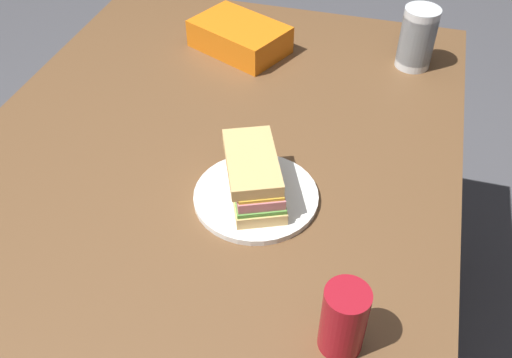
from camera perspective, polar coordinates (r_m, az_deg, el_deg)
dining_table at (r=1.20m, az=-5.23°, el=-2.05°), size 1.42×1.00×0.75m
paper_plate at (r=1.06m, az=-0.00°, el=-1.74°), size 0.23×0.23×0.01m
sandwich at (r=1.03m, az=-0.13°, el=0.25°), size 0.20×0.16×0.08m
soda_can_red at (r=0.83m, az=8.78°, el=-13.76°), size 0.07×0.07×0.12m
chip_bag at (r=1.48m, az=-1.65°, el=14.07°), size 0.23×0.27×0.07m
plastic_cup_stack at (r=1.45m, az=15.86°, el=13.44°), size 0.08×0.08×0.15m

